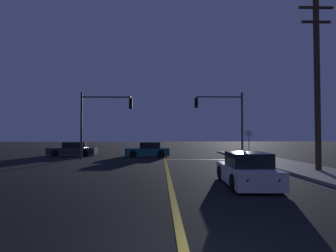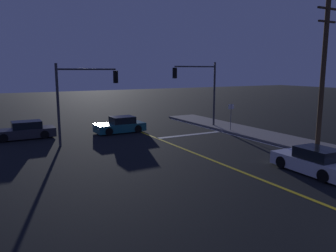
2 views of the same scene
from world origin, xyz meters
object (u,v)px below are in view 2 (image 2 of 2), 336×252
traffic_signal_near_right (200,84)px  street_sign_corner (231,113)px  car_mid_block_white (314,162)px  car_far_approaching_charcoal (24,131)px  car_following_oncoming_teal (120,125)px  traffic_signal_far_left (81,90)px  utility_pole_right (323,73)px

traffic_signal_near_right → street_sign_corner: 3.87m
car_mid_block_white → street_sign_corner: street_sign_corner is taller
car_far_approaching_charcoal → street_sign_corner: street_sign_corner is taller
car_mid_block_white → street_sign_corner: size_ratio=1.80×
car_following_oncoming_teal → traffic_signal_far_left: size_ratio=0.74×
traffic_signal_near_right → street_sign_corner: (1.27, -2.80, -2.34)m
car_following_oncoming_teal → traffic_signal_far_left: (-3.91, -2.89, 3.22)m
traffic_signal_near_right → utility_pole_right: bearing=104.6°
traffic_signal_near_right → utility_pole_right: 10.64m
car_following_oncoming_teal → car_far_approaching_charcoal: bearing=80.3°
car_mid_block_white → traffic_signal_far_left: 15.43m
car_far_approaching_charcoal → utility_pole_right: 21.83m
car_far_approaching_charcoal → car_mid_block_white: same height
street_sign_corner → car_far_approaching_charcoal: bearing=161.0°
traffic_signal_near_right → traffic_signal_far_left: (-10.94, -1.40, -0.16)m
car_following_oncoming_teal → traffic_signal_far_left: traffic_signal_far_left is taller
car_far_approaching_charcoal → traffic_signal_far_left: (3.48, -3.99, 3.22)m
car_following_oncoming_teal → traffic_signal_far_left: 5.84m
car_far_approaching_charcoal → traffic_signal_near_right: 15.04m
traffic_signal_far_left → street_sign_corner: bearing=-6.5°
car_far_approaching_charcoal → traffic_signal_far_left: bearing=-139.3°
car_mid_block_white → traffic_signal_near_right: size_ratio=0.73×
car_following_oncoming_teal → car_mid_block_white: bearing=-164.3°
traffic_signal_near_right → car_following_oncoming_teal: bearing=-12.0°
traffic_signal_near_right → traffic_signal_far_left: 11.03m
utility_pole_right → street_sign_corner: utility_pole_right is taller
street_sign_corner → car_following_oncoming_teal: bearing=152.6°
traffic_signal_far_left → utility_pole_right: (13.61, -8.84, 1.21)m
car_far_approaching_charcoal → car_mid_block_white: (12.05, -16.41, -0.00)m
car_following_oncoming_teal → traffic_signal_near_right: size_ratio=0.71×
traffic_signal_near_right → traffic_signal_far_left: bearing=7.3°
car_far_approaching_charcoal → street_sign_corner: size_ratio=1.93×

